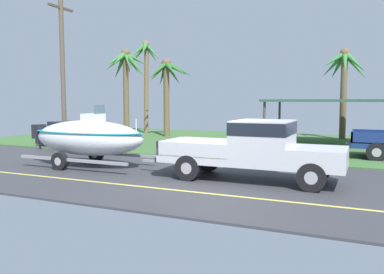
{
  "coord_description": "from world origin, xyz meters",
  "views": [
    {
      "loc": [
        4.32,
        -11.44,
        2.5
      ],
      "look_at": [
        -1.46,
        1.54,
        1.17
      ],
      "focal_mm": 36.7,
      "sensor_mm": 36.0,
      "label": 1
    }
  ],
  "objects_px": {
    "pickup_truck_towing": "(262,148)",
    "boat_on_trailer": "(88,137)",
    "carport_awning": "(330,102)",
    "palm_tree_near_right": "(167,78)",
    "utility_pole": "(63,70)",
    "palm_tree_far_left": "(145,63)",
    "parked_sedan_near": "(80,135)",
    "palm_tree_mid": "(125,70)",
    "palm_tree_near_left": "(344,72)"
  },
  "relations": [
    {
      "from": "palm_tree_far_left",
      "to": "parked_sedan_near",
      "type": "bearing_deg",
      "value": -83.84
    },
    {
      "from": "boat_on_trailer",
      "to": "palm_tree_far_left",
      "type": "distance_m",
      "value": 14.66
    },
    {
      "from": "utility_pole",
      "to": "parked_sedan_near",
      "type": "bearing_deg",
      "value": 6.43
    },
    {
      "from": "palm_tree_mid",
      "to": "palm_tree_near_right",
      "type": "bearing_deg",
      "value": 16.21
    },
    {
      "from": "palm_tree_far_left",
      "to": "boat_on_trailer",
      "type": "bearing_deg",
      "value": -68.12
    },
    {
      "from": "palm_tree_far_left",
      "to": "carport_awning",
      "type": "bearing_deg",
      "value": -7.57
    },
    {
      "from": "palm_tree_mid",
      "to": "pickup_truck_towing",
      "type": "bearing_deg",
      "value": -41.94
    },
    {
      "from": "pickup_truck_towing",
      "to": "parked_sedan_near",
      "type": "distance_m",
      "value": 11.98
    },
    {
      "from": "palm_tree_near_right",
      "to": "utility_pole",
      "type": "height_order",
      "value": "utility_pole"
    },
    {
      "from": "parked_sedan_near",
      "to": "palm_tree_far_left",
      "type": "distance_m",
      "value": 9.53
    },
    {
      "from": "palm_tree_near_left",
      "to": "palm_tree_mid",
      "type": "distance_m",
      "value": 14.2
    },
    {
      "from": "parked_sedan_near",
      "to": "palm_tree_mid",
      "type": "xyz_separation_m",
      "value": [
        -1.22,
        6.26,
        3.88
      ]
    },
    {
      "from": "boat_on_trailer",
      "to": "palm_tree_mid",
      "type": "height_order",
      "value": "palm_tree_mid"
    },
    {
      "from": "carport_awning",
      "to": "palm_tree_near_right",
      "type": "xyz_separation_m",
      "value": [
        -10.42,
        0.44,
        1.54
      ]
    },
    {
      "from": "pickup_truck_towing",
      "to": "parked_sedan_near",
      "type": "height_order",
      "value": "pickup_truck_towing"
    },
    {
      "from": "carport_awning",
      "to": "palm_tree_far_left",
      "type": "relative_size",
      "value": 1.01
    },
    {
      "from": "pickup_truck_towing",
      "to": "boat_on_trailer",
      "type": "distance_m",
      "value": 6.66
    },
    {
      "from": "parked_sedan_near",
      "to": "boat_on_trailer",
      "type": "bearing_deg",
      "value": -47.36
    },
    {
      "from": "carport_awning",
      "to": "palm_tree_near_left",
      "type": "height_order",
      "value": "palm_tree_near_left"
    },
    {
      "from": "pickup_truck_towing",
      "to": "utility_pole",
      "type": "distance_m",
      "value": 13.17
    },
    {
      "from": "palm_tree_far_left",
      "to": "utility_pole",
      "type": "distance_m",
      "value": 8.52
    },
    {
      "from": "palm_tree_near_right",
      "to": "palm_tree_far_left",
      "type": "distance_m",
      "value": 3.03
    },
    {
      "from": "parked_sedan_near",
      "to": "palm_tree_mid",
      "type": "distance_m",
      "value": 7.47
    },
    {
      "from": "carport_awning",
      "to": "palm_tree_near_right",
      "type": "bearing_deg",
      "value": 177.58
    },
    {
      "from": "utility_pole",
      "to": "pickup_truck_towing",
      "type": "bearing_deg",
      "value": -21.11
    },
    {
      "from": "pickup_truck_towing",
      "to": "carport_awning",
      "type": "distance_m",
      "value": 11.48
    },
    {
      "from": "pickup_truck_towing",
      "to": "boat_on_trailer",
      "type": "relative_size",
      "value": 1.0
    },
    {
      "from": "boat_on_trailer",
      "to": "palm_tree_near_right",
      "type": "bearing_deg",
      "value": 103.23
    },
    {
      "from": "carport_awning",
      "to": "palm_tree_mid",
      "type": "distance_m",
      "value": 13.39
    },
    {
      "from": "palm_tree_near_right",
      "to": "palm_tree_near_left",
      "type": "bearing_deg",
      "value": 13.53
    },
    {
      "from": "palm_tree_near_right",
      "to": "carport_awning",
      "type": "bearing_deg",
      "value": -2.42
    },
    {
      "from": "palm_tree_near_right",
      "to": "palm_tree_far_left",
      "type": "relative_size",
      "value": 0.78
    },
    {
      "from": "palm_tree_near_right",
      "to": "palm_tree_mid",
      "type": "height_order",
      "value": "palm_tree_mid"
    },
    {
      "from": "pickup_truck_towing",
      "to": "boat_on_trailer",
      "type": "xyz_separation_m",
      "value": [
        -6.66,
        0.0,
        0.06
      ]
    },
    {
      "from": "palm_tree_near_right",
      "to": "parked_sedan_near",
      "type": "bearing_deg",
      "value": -102.54
    },
    {
      "from": "carport_awning",
      "to": "palm_tree_far_left",
      "type": "xyz_separation_m",
      "value": [
        -12.9,
        1.71,
        2.74
      ]
    },
    {
      "from": "parked_sedan_near",
      "to": "palm_tree_far_left",
      "type": "xyz_separation_m",
      "value": [
        -0.9,
        8.35,
        4.5
      ]
    },
    {
      "from": "parked_sedan_near",
      "to": "palm_tree_far_left",
      "type": "bearing_deg",
      "value": 96.16
    },
    {
      "from": "carport_awning",
      "to": "palm_tree_mid",
      "type": "height_order",
      "value": "palm_tree_mid"
    },
    {
      "from": "utility_pole",
      "to": "carport_awning",
      "type": "bearing_deg",
      "value": 27.51
    },
    {
      "from": "carport_awning",
      "to": "boat_on_trailer",
      "type": "bearing_deg",
      "value": -123.98
    },
    {
      "from": "palm_tree_near_right",
      "to": "utility_pole",
      "type": "distance_m",
      "value": 7.61
    },
    {
      "from": "carport_awning",
      "to": "palm_tree_near_left",
      "type": "bearing_deg",
      "value": 79.8
    },
    {
      "from": "boat_on_trailer",
      "to": "palm_tree_near_right",
      "type": "xyz_separation_m",
      "value": [
        -2.77,
        11.79,
        2.87
      ]
    },
    {
      "from": "boat_on_trailer",
      "to": "palm_tree_far_left",
      "type": "relative_size",
      "value": 0.87
    },
    {
      "from": "pickup_truck_towing",
      "to": "utility_pole",
      "type": "relative_size",
      "value": 0.74
    },
    {
      "from": "boat_on_trailer",
      "to": "palm_tree_near_right",
      "type": "distance_m",
      "value": 12.45
    },
    {
      "from": "pickup_truck_towing",
      "to": "palm_tree_near_right",
      "type": "distance_m",
      "value": 15.38
    },
    {
      "from": "palm_tree_mid",
      "to": "palm_tree_far_left",
      "type": "relative_size",
      "value": 0.88
    },
    {
      "from": "palm_tree_near_left",
      "to": "utility_pole",
      "type": "xyz_separation_m",
      "value": [
        -13.5,
        -9.82,
        -0.15
      ]
    }
  ]
}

